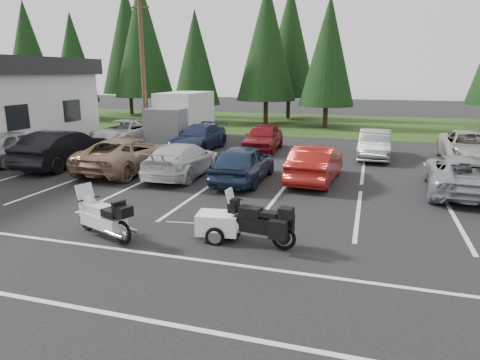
% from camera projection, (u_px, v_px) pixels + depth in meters
% --- Properties ---
extents(ground, '(120.00, 120.00, 0.00)m').
position_uv_depth(ground, '(247.00, 213.00, 12.81)').
color(ground, black).
rests_on(ground, ground).
extents(grass_strip, '(80.00, 16.00, 0.01)m').
position_uv_depth(grass_strip, '(328.00, 124.00, 35.06)').
color(grass_strip, '#203611').
rests_on(grass_strip, ground).
extents(lake_water, '(70.00, 50.00, 0.02)m').
position_uv_depth(lake_water, '(377.00, 102.00, 62.68)').
color(lake_water, slate).
rests_on(lake_water, ground).
extents(utility_pole, '(1.60, 0.26, 9.00)m').
position_uv_depth(utility_pole, '(143.00, 62.00, 25.63)').
color(utility_pole, '#473321').
rests_on(utility_pole, ground).
extents(box_truck, '(2.40, 5.60, 2.90)m').
position_uv_depth(box_truck, '(179.00, 117.00, 26.32)').
color(box_truck, silver).
rests_on(box_truck, ground).
extents(stall_markings, '(32.00, 16.00, 0.01)m').
position_uv_depth(stall_markings, '(263.00, 195.00, 14.66)').
color(stall_markings, silver).
rests_on(stall_markings, ground).
extents(conifer_0, '(4.58, 4.58, 10.66)m').
position_uv_depth(conifer_0, '(27.00, 49.00, 40.11)').
color(conifer_0, '#332316').
rests_on(conifer_0, ground).
extents(conifer_1, '(3.96, 3.96, 9.22)m').
position_uv_depth(conifer_1, '(73.00, 58.00, 37.40)').
color(conifer_1, '#332316').
rests_on(conifer_1, ground).
extents(conifer_2, '(5.10, 5.10, 11.89)m').
position_uv_depth(conifer_2, '(142.00, 39.00, 36.80)').
color(conifer_2, '#332316').
rests_on(conifer_2, ground).
extents(conifer_3, '(3.87, 3.87, 9.02)m').
position_uv_depth(conifer_3, '(196.00, 58.00, 34.35)').
color(conifer_3, '#332316').
rests_on(conifer_3, ground).
extents(conifer_4, '(4.80, 4.80, 11.17)m').
position_uv_depth(conifer_4, '(267.00, 41.00, 33.88)').
color(conifer_4, '#332316').
rests_on(conifer_4, ground).
extents(conifer_5, '(4.14, 4.14, 9.63)m').
position_uv_depth(conifer_5, '(328.00, 51.00, 31.47)').
color(conifer_5, '#332316').
rests_on(conifer_5, ground).
extents(conifer_back_a, '(5.28, 5.28, 12.30)m').
position_uv_depth(conifer_back_a, '(127.00, 40.00, 41.78)').
color(conifer_back_a, '#332316').
rests_on(conifer_back_a, ground).
extents(conifer_back_b, '(4.97, 4.97, 11.58)m').
position_uv_depth(conifer_back_b, '(290.00, 42.00, 37.80)').
color(conifer_back_b, '#332316').
rests_on(conifer_back_b, ground).
extents(car_near_0, '(2.12, 4.66, 1.55)m').
position_uv_depth(car_near_0, '(16.00, 146.00, 19.83)').
color(car_near_0, '#AAAAAF').
rests_on(car_near_0, ground).
extents(car_near_1, '(1.87, 4.98, 1.62)m').
position_uv_depth(car_near_1, '(64.00, 148.00, 19.08)').
color(car_near_1, black).
rests_on(car_near_1, ground).
extents(car_near_2, '(2.62, 5.34, 1.46)m').
position_uv_depth(car_near_2, '(128.00, 154.00, 18.18)').
color(car_near_2, '#8A6A50').
rests_on(car_near_2, ground).
extents(car_near_3, '(1.96, 4.68, 1.35)m').
position_uv_depth(car_near_3, '(183.00, 160.00, 17.30)').
color(car_near_3, silver).
rests_on(car_near_3, ground).
extents(car_near_4, '(1.73, 4.26, 1.45)m').
position_uv_depth(car_near_4, '(243.00, 163.00, 16.41)').
color(car_near_4, '#1C2B46').
rests_on(car_near_4, ground).
extents(car_near_5, '(1.78, 4.39, 1.42)m').
position_uv_depth(car_near_5, '(316.00, 163.00, 16.44)').
color(car_near_5, maroon).
rests_on(car_near_5, ground).
extents(car_near_6, '(2.54, 4.97, 1.34)m').
position_uv_depth(car_near_6, '(462.00, 174.00, 14.79)').
color(car_near_6, gray).
rests_on(car_near_6, ground).
extents(car_far_0, '(2.65, 5.37, 1.46)m').
position_uv_depth(car_far_0, '(124.00, 133.00, 24.69)').
color(car_far_0, silver).
rests_on(car_far_0, ground).
extents(car_far_1, '(2.12, 4.74, 1.35)m').
position_uv_depth(car_far_1, '(199.00, 138.00, 23.18)').
color(car_far_1, '#1A2441').
rests_on(car_far_1, ground).
extents(car_far_2, '(1.89, 4.33, 1.45)m').
position_uv_depth(car_far_2, '(263.00, 137.00, 22.87)').
color(car_far_2, maroon).
rests_on(car_far_2, ground).
extents(car_far_3, '(1.50, 4.16, 1.37)m').
position_uv_depth(car_far_3, '(374.00, 144.00, 20.95)').
color(car_far_3, slate).
rests_on(car_far_3, ground).
extents(car_far_4, '(2.63, 5.45, 1.49)m').
position_uv_depth(car_far_4, '(471.00, 148.00, 19.53)').
color(car_far_4, '#A2A195').
rests_on(car_far_4, ground).
extents(touring_motorcycle, '(2.46, 1.52, 1.31)m').
position_uv_depth(touring_motorcycle, '(103.00, 213.00, 10.80)').
color(touring_motorcycle, silver).
rests_on(touring_motorcycle, ground).
extents(cargo_trailer, '(1.60, 1.04, 0.69)m').
position_uv_depth(cargo_trailer, '(218.00, 226.00, 10.75)').
color(cargo_trailer, white).
rests_on(cargo_trailer, ground).
extents(adventure_motorcycle, '(2.34, 1.09, 1.37)m').
position_uv_depth(adventure_motorcycle, '(256.00, 218.00, 10.28)').
color(adventure_motorcycle, black).
rests_on(adventure_motorcycle, ground).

